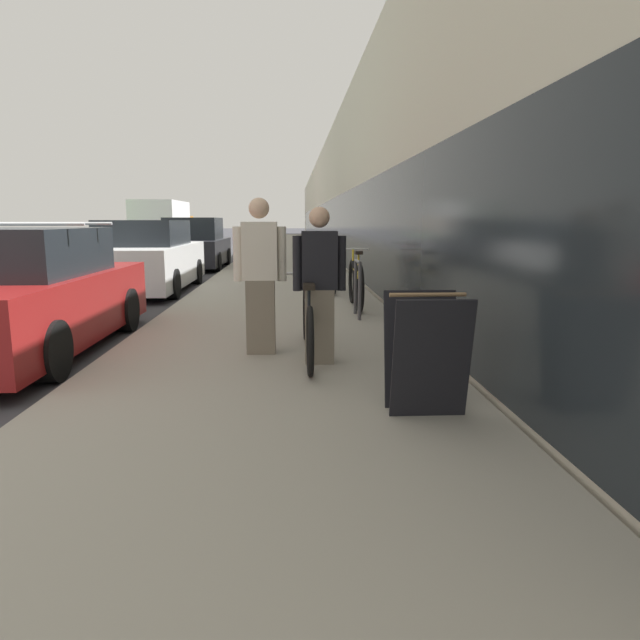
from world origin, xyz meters
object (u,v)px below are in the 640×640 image
at_px(cruiser_bike_nearest, 356,284).
at_px(sandwich_board_sign, 426,353).
at_px(bike_rack_hoop, 358,283).
at_px(parked_sedan_far, 195,246).
at_px(person_bystander, 260,276).
at_px(parked_sedan_curbside, 22,297).
at_px(tandem_bicycle, 308,323).
at_px(vintage_roadster_curbside, 146,259).
at_px(cruiser_bike_middle, 332,271).
at_px(moving_truck, 163,223).
at_px(person_rider, 319,286).

xyz_separation_m(cruiser_bike_nearest, sandwich_board_sign, (-0.06, -5.16, 0.05)).
distance_m(bike_rack_hoop, parked_sedan_far, 11.05).
distance_m(person_bystander, parked_sedan_curbside, 2.84).
bearing_deg(parked_sedan_far, person_bystander, -77.54).
bearing_deg(bike_rack_hoop, parked_sedan_curbside, -157.85).
relative_size(person_bystander, sandwich_board_sign, 1.83).
relative_size(person_bystander, parked_sedan_far, 0.38).
xyz_separation_m(tandem_bicycle, vintage_roadster_curbside, (-3.32, 6.70, 0.24)).
xyz_separation_m(tandem_bicycle, bike_rack_hoop, (0.81, 2.44, 0.16)).
xyz_separation_m(parked_sedan_curbside, parked_sedan_far, (-0.00, 11.93, 0.06)).
height_order(bike_rack_hoop, vintage_roadster_curbside, vintage_roadster_curbside).
bearing_deg(vintage_roadster_curbside, bike_rack_hoop, -45.93).
xyz_separation_m(person_bystander, parked_sedan_far, (-2.77, 12.52, -0.22)).
distance_m(person_bystander, sandwich_board_sign, 2.43).
distance_m(cruiser_bike_middle, parked_sedan_curbside, 6.10).
bearing_deg(parked_sedan_curbside, tandem_bicycle, -13.45).
bearing_deg(tandem_bicycle, vintage_roadster_curbside, 116.36).
distance_m(bike_rack_hoop, cruiser_bike_middle, 3.04).
distance_m(cruiser_bike_nearest, moving_truck, 27.10).
xyz_separation_m(cruiser_bike_nearest, parked_sedan_curbside, (-4.15, -2.56, 0.15)).
bearing_deg(parked_sedan_far, cruiser_bike_middle, -61.64).
height_order(cruiser_bike_nearest, parked_sedan_curbside, parked_sedan_curbside).
distance_m(bike_rack_hoop, sandwich_board_sign, 4.26).
relative_size(cruiser_bike_middle, parked_sedan_far, 0.40).
distance_m(cruiser_bike_nearest, cruiser_bike_middle, 2.14).
bearing_deg(vintage_roadster_curbside, person_bystander, -66.58).
bearing_deg(moving_truck, bike_rack_hoop, -72.08).
distance_m(tandem_bicycle, sandwich_board_sign, 2.00).
xyz_separation_m(person_bystander, cruiser_bike_nearest, (1.38, 3.15, -0.43)).
distance_m(tandem_bicycle, vintage_roadster_curbside, 7.48).
bearing_deg(cruiser_bike_middle, bike_rack_hoop, -86.93).
bearing_deg(person_bystander, moving_truck, 104.19).
relative_size(person_rider, cruiser_bike_nearest, 0.84).
bearing_deg(sandwich_board_sign, vintage_roadster_curbside, 115.94).
height_order(tandem_bicycle, parked_sedan_far, parked_sedan_far).
xyz_separation_m(cruiser_bike_nearest, parked_sedan_far, (-4.15, 9.37, 0.21)).
relative_size(cruiser_bike_middle, moving_truck, 0.24).
xyz_separation_m(person_rider, sandwich_board_sign, (0.71, -1.54, -0.33)).
height_order(tandem_bicycle, parked_sedan_curbside, parked_sedan_curbside).
height_order(person_rider, sandwich_board_sign, person_rider).
height_order(tandem_bicycle, person_rider, person_rider).
xyz_separation_m(sandwich_board_sign, parked_sedan_far, (-4.09, 14.53, 0.16)).
bearing_deg(bike_rack_hoop, moving_truck, 107.92).
height_order(bike_rack_hoop, moving_truck, moving_truck).
bearing_deg(cruiser_bike_middle, parked_sedan_far, 118.36).
height_order(parked_sedan_curbside, parked_sedan_far, parked_sedan_far).
bearing_deg(person_rider, cruiser_bike_middle, 84.70).
bearing_deg(bike_rack_hoop, cruiser_bike_nearest, 85.19).
relative_size(bike_rack_hoop, cruiser_bike_middle, 0.49).
distance_m(person_bystander, vintage_roadster_curbside, 7.10).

